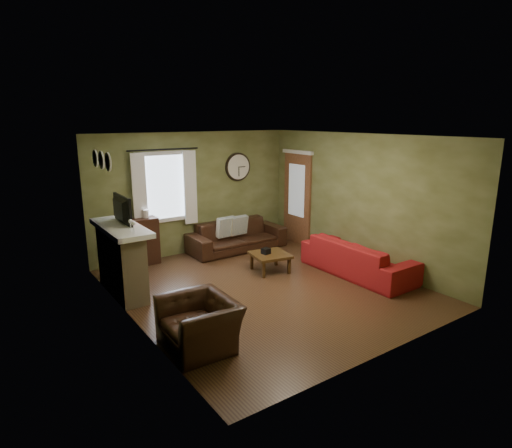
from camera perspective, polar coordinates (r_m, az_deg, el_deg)
floor at (r=7.55m, az=1.12°, el=-8.47°), size 4.60×5.20×0.00m
ceiling at (r=6.98m, az=1.22°, el=11.65°), size 4.60×5.20×0.00m
wall_left at (r=6.14m, az=-16.53°, el=-1.56°), size 0.00×5.20×2.60m
wall_right at (r=8.68m, az=13.59°, el=3.08°), size 0.00×5.20×2.60m
wall_back at (r=9.35m, az=-8.23°, el=4.09°), size 4.60×0.00×2.60m
wall_front at (r=5.34m, az=17.75°, el=-3.95°), size 4.60×0.00×2.60m
fireplace at (r=7.46m, az=-17.50°, el=-4.91°), size 0.40×1.40×1.10m
firebox at (r=7.60m, az=-15.99°, el=-6.46°), size 0.04×0.60×0.55m
mantel at (r=7.31m, az=-17.61°, el=-0.49°), size 0.58×1.60×0.08m
tv at (r=7.41m, az=-17.94°, el=1.38°), size 0.08×0.60×0.35m
tv_screen at (r=7.42m, az=-17.38°, el=1.88°), size 0.02×0.62×0.36m
medallion_left at (r=6.73m, az=-19.12°, el=7.82°), size 0.28×0.28×0.03m
medallion_mid at (r=7.07m, az=-19.91°, el=8.02°), size 0.28×0.28×0.03m
medallion_right at (r=7.41m, az=-20.63°, el=8.19°), size 0.28×0.28×0.03m
window_pane at (r=9.01m, az=-12.21°, el=4.84°), size 1.00×0.02×1.30m
curtain_rod at (r=8.83m, az=-12.21°, el=9.70°), size 0.03×0.03×1.50m
curtain_left at (r=8.73m, az=-15.27°, el=4.05°), size 0.28×0.04×1.55m
curtain_right at (r=9.15m, az=-8.76°, el=4.81°), size 0.28×0.04×1.55m
wall_clock at (r=9.77m, az=-2.38°, el=7.61°), size 0.64×0.06×0.64m
door at (r=10.01m, az=5.51°, el=3.37°), size 0.05×0.90×2.10m
bookshelf at (r=8.84m, az=-15.47°, el=-2.34°), size 0.80×0.34×0.95m
book at (r=8.96m, az=-16.00°, el=1.05°), size 0.23×0.26×0.02m
sofa_brown at (r=9.56m, az=-2.57°, el=-1.58°), size 2.20×0.86×0.64m
pillow_left at (r=9.42m, az=-4.03°, el=-0.39°), size 0.45×0.17×0.44m
pillow_right at (r=9.55m, az=-2.32°, el=-0.17°), size 0.42×0.15×0.42m
sofa_red at (r=8.29m, az=13.40°, el=-4.36°), size 0.88×2.25×0.66m
armchair at (r=5.67m, az=-7.57°, el=-13.04°), size 0.88×1.00×0.64m
coffee_table at (r=8.26m, az=1.89°, el=-5.14°), size 0.78×0.78×0.36m
tissue_box at (r=8.17m, az=1.32°, el=-3.70°), size 0.16×0.16×0.11m
wine_glass_a at (r=6.72m, az=-15.99°, el=-0.44°), size 0.06×0.06×0.18m
wine_glass_b at (r=6.85m, az=-16.36°, el=-0.19°), size 0.07×0.07×0.19m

